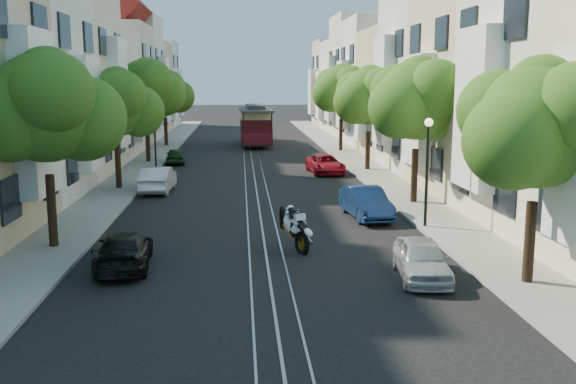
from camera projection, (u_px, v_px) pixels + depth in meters
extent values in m
plane|color=black|center=(251.00, 157.00, 47.97)|extent=(200.00, 200.00, 0.00)
cube|color=gray|center=(347.00, 155.00, 48.49)|extent=(2.50, 80.00, 0.12)
cube|color=gray|center=(154.00, 157.00, 47.44)|extent=(2.50, 80.00, 0.12)
cube|color=gray|center=(244.00, 157.00, 47.93)|extent=(0.06, 80.00, 0.02)
cube|color=gray|center=(251.00, 157.00, 47.97)|extent=(0.06, 80.00, 0.02)
cube|color=gray|center=(259.00, 157.00, 48.01)|extent=(0.06, 80.00, 0.02)
cube|color=tan|center=(251.00, 157.00, 47.97)|extent=(0.08, 80.00, 0.01)
cube|color=white|center=(479.00, 109.00, 24.20)|extent=(0.90, 3.04, 6.05)
cube|color=beige|center=(494.00, 94.00, 32.26)|extent=(7.00, 8.00, 10.00)
cube|color=white|center=(420.00, 110.00, 32.13)|extent=(0.90, 3.04, 5.50)
cube|color=silver|center=(445.00, 75.00, 39.95)|extent=(7.00, 8.00, 12.00)
cube|color=white|center=(385.00, 90.00, 39.84)|extent=(0.90, 3.04, 6.60)
cube|color=#C6B28C|center=(411.00, 96.00, 48.07)|extent=(7.00, 8.00, 9.00)
cube|color=white|center=(361.00, 106.00, 47.92)|extent=(0.90, 3.04, 4.95)
cube|color=white|center=(387.00, 85.00, 55.79)|extent=(7.00, 8.00, 10.50)
cube|color=white|center=(344.00, 95.00, 55.66)|extent=(0.90, 3.04, 5.78)
cube|color=beige|center=(369.00, 79.00, 63.56)|extent=(7.00, 8.00, 11.50)
cube|color=white|center=(331.00, 88.00, 63.45)|extent=(0.90, 3.04, 6.32)
cube|color=silver|center=(355.00, 88.00, 71.60)|extent=(7.00, 8.00, 9.50)
cube|color=white|center=(321.00, 95.00, 71.45)|extent=(0.90, 3.04, 5.23)
cube|color=beige|center=(343.00, 85.00, 79.41)|extent=(7.00, 8.00, 10.00)
cube|color=white|center=(313.00, 92.00, 79.27)|extent=(0.90, 3.04, 5.50)
cube|color=white|center=(34.00, 113.00, 23.02)|extent=(0.90, 3.04, 5.93)
cube|color=white|center=(5.00, 97.00, 30.54)|extent=(7.00, 8.00, 9.80)
cube|color=white|center=(87.00, 113.00, 30.95)|extent=(0.90, 3.04, 5.39)
cube|color=beige|center=(52.00, 77.00, 38.23)|extent=(7.00, 8.00, 11.76)
cube|color=white|center=(117.00, 92.00, 38.67)|extent=(0.90, 3.04, 6.47)
cube|color=silver|center=(85.00, 98.00, 46.34)|extent=(7.00, 8.00, 8.82)
cube|color=white|center=(139.00, 107.00, 46.74)|extent=(0.90, 3.04, 4.85)
cube|color=beige|center=(107.00, 86.00, 54.07)|extent=(7.00, 8.00, 10.29)
cube|color=white|center=(153.00, 96.00, 54.49)|extent=(0.90, 3.04, 5.66)
cube|color=silver|center=(124.00, 80.00, 61.84)|extent=(7.00, 8.00, 11.27)
cube|color=white|center=(164.00, 90.00, 62.27)|extent=(0.90, 3.04, 6.20)
cube|color=#C6B28C|center=(137.00, 89.00, 69.87)|extent=(7.00, 8.00, 9.31)
cube|color=white|center=(172.00, 96.00, 70.27)|extent=(0.90, 3.04, 5.12)
cube|color=white|center=(147.00, 86.00, 77.68)|extent=(7.00, 8.00, 9.80)
cube|color=white|center=(179.00, 93.00, 78.10)|extent=(0.90, 3.04, 5.39)
cylinder|color=black|center=(529.00, 242.00, 17.83)|extent=(0.30, 0.30, 2.27)
sphere|color=#254C13|center=(537.00, 126.00, 17.27)|extent=(3.38, 3.38, 3.38)
sphere|color=#254C13|center=(566.00, 139.00, 17.91)|extent=(2.70, 2.70, 2.70)
sphere|color=#254C13|center=(513.00, 140.00, 16.57)|extent=(2.64, 2.64, 2.64)
sphere|color=#254C13|center=(541.00, 92.00, 17.22)|extent=(2.03, 2.03, 2.03)
cylinder|color=black|center=(414.00, 175.00, 29.60)|extent=(0.30, 0.30, 2.45)
sphere|color=#254C13|center=(417.00, 100.00, 29.00)|extent=(3.64, 3.64, 3.64)
sphere|color=#254C13|center=(437.00, 108.00, 29.64)|extent=(2.91, 2.91, 2.91)
sphere|color=#254C13|center=(400.00, 107.00, 28.30)|extent=(2.84, 2.84, 2.84)
sphere|color=#254C13|center=(419.00, 80.00, 28.95)|extent=(2.18, 2.18, 2.18)
cylinder|color=black|center=(368.00, 150.00, 40.41)|extent=(0.30, 0.30, 2.38)
sphere|color=#254C13|center=(369.00, 96.00, 39.83)|extent=(3.54, 3.54, 3.54)
sphere|color=#254C13|center=(384.00, 103.00, 40.47)|extent=(2.83, 2.83, 2.83)
sphere|color=#254C13|center=(356.00, 102.00, 39.13)|extent=(2.76, 2.76, 2.76)
sphere|color=#254C13|center=(370.00, 82.00, 39.78)|extent=(2.12, 2.12, 2.12)
cylinder|color=black|center=(341.00, 134.00, 51.20)|extent=(0.30, 0.30, 2.52)
sphere|color=#254C13|center=(341.00, 89.00, 50.59)|extent=(3.74, 3.74, 3.74)
sphere|color=#254C13|center=(354.00, 94.00, 51.23)|extent=(3.00, 3.00, 3.00)
sphere|color=#254C13|center=(331.00, 93.00, 49.88)|extent=(2.92, 2.92, 2.92)
sphere|color=#254C13|center=(343.00, 78.00, 50.54)|extent=(2.25, 2.25, 2.25)
cylinder|color=black|center=(52.00, 210.00, 21.68)|extent=(0.30, 0.30, 2.45)
sphere|color=#254C13|center=(45.00, 107.00, 21.08)|extent=(3.64, 3.64, 3.64)
sphere|color=#254C13|center=(84.00, 118.00, 21.72)|extent=(2.91, 2.91, 2.91)
sphere|color=#254C13|center=(9.00, 118.00, 20.38)|extent=(2.84, 2.84, 2.84)
sphere|color=#254C13|center=(47.00, 80.00, 21.03)|extent=(2.18, 2.18, 2.18)
cylinder|color=black|center=(118.00, 166.00, 33.48)|extent=(0.30, 0.30, 2.27)
sphere|color=#254C13|center=(115.00, 104.00, 32.93)|extent=(3.38, 3.38, 3.38)
sphere|color=#254C13|center=(139.00, 111.00, 33.57)|extent=(2.70, 2.70, 2.70)
sphere|color=#254C13|center=(94.00, 110.00, 32.22)|extent=(2.64, 2.64, 2.64)
sphere|color=#254C13|center=(117.00, 86.00, 32.88)|extent=(2.03, 2.03, 2.03)
cylinder|color=black|center=(148.00, 142.00, 44.26)|extent=(0.30, 0.30, 2.62)
sphere|color=#254C13|center=(146.00, 88.00, 43.61)|extent=(3.90, 3.90, 3.90)
sphere|color=#254C13|center=(163.00, 94.00, 44.25)|extent=(3.12, 3.12, 3.12)
sphere|color=#254C13|center=(130.00, 93.00, 42.91)|extent=(3.04, 3.04, 3.04)
sphere|color=#254C13|center=(147.00, 74.00, 43.56)|extent=(2.34, 2.34, 2.34)
cylinder|color=black|center=(166.00, 131.00, 55.08)|extent=(0.30, 0.30, 2.38)
sphere|color=#254C13|center=(165.00, 92.00, 54.50)|extent=(3.54, 3.54, 3.54)
sphere|color=#254C13|center=(178.00, 96.00, 55.14)|extent=(2.83, 2.83, 2.83)
sphere|color=#254C13|center=(152.00, 96.00, 53.79)|extent=(2.76, 2.76, 2.76)
sphere|color=#254C13|center=(166.00, 81.00, 54.45)|extent=(2.12, 2.12, 2.12)
cylinder|color=black|center=(427.00, 175.00, 24.49)|extent=(0.12, 0.12, 4.00)
sphere|color=#FFF2CC|center=(429.00, 122.00, 24.15)|extent=(0.32, 0.32, 0.32)
cylinder|color=black|center=(155.00, 136.00, 41.26)|extent=(0.12, 0.12, 4.00)
sphere|color=#FFF2CC|center=(154.00, 105.00, 40.91)|extent=(0.32, 0.32, 0.32)
torus|color=black|center=(302.00, 244.00, 21.30)|extent=(0.49, 0.83, 0.84)
torus|color=black|center=(282.00, 217.00, 22.42)|extent=(0.15, 0.82, 0.82)
ellipsoid|color=white|center=(292.00, 225.00, 21.79)|extent=(0.91, 1.24, 0.93)
ellipsoid|color=white|center=(296.00, 219.00, 21.52)|extent=(0.63, 0.73, 0.53)
cube|color=black|center=(303.00, 227.00, 21.14)|extent=(0.46, 0.65, 0.36)
cube|color=silver|center=(297.00, 217.00, 21.48)|extent=(0.60, 0.73, 0.33)
sphere|color=black|center=(291.00, 211.00, 21.76)|extent=(0.29, 0.29, 0.29)
cube|color=black|center=(255.00, 140.00, 56.22)|extent=(2.65, 8.50, 0.32)
cube|color=#450B15|center=(255.00, 126.00, 56.00)|extent=(2.67, 5.34, 2.53)
cube|color=beige|center=(255.00, 115.00, 55.84)|extent=(2.72, 5.39, 0.63)
cube|color=#2D2D30|center=(255.00, 110.00, 55.76)|extent=(2.86, 8.50, 0.19)
cube|color=#2D2D30|center=(255.00, 107.00, 55.72)|extent=(1.60, 4.78, 0.37)
imported|color=#A1A8AC|center=(422.00, 259.00, 18.57)|extent=(1.72, 3.55, 1.17)
imported|color=#0E2146|center=(366.00, 203.00, 26.72)|extent=(1.79, 4.03, 1.29)
imported|color=maroon|center=(325.00, 164.00, 39.42)|extent=(2.19, 4.22, 1.14)
imported|color=black|center=(124.00, 250.00, 19.63)|extent=(1.85, 3.98, 1.13)
imported|color=silver|center=(158.00, 179.00, 32.96)|extent=(1.53, 4.04, 1.31)
imported|color=#153314|center=(176.00, 156.00, 43.90)|extent=(1.53, 3.27, 1.08)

